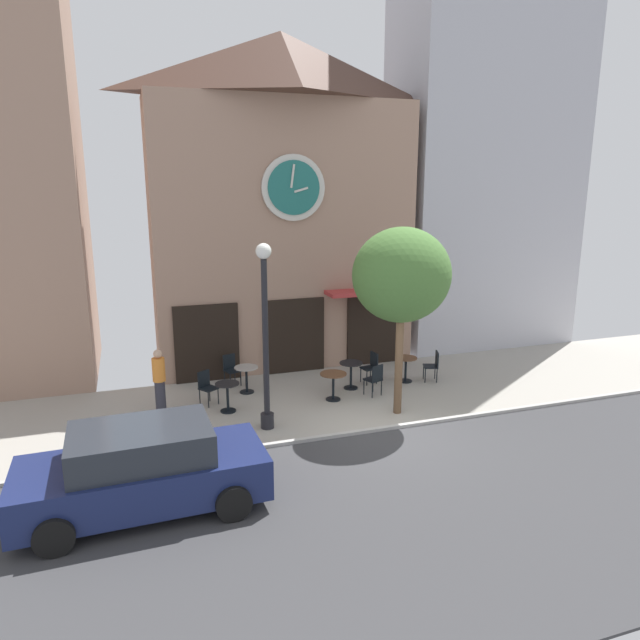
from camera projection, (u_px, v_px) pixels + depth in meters
The scene contains 17 objects.
ground_plane at pixel (402, 447), 12.78m from camera, with size 29.37×11.68×0.13m.
clock_building at pixel (283, 201), 17.72m from camera, with size 8.03×3.50×10.02m.
neighbor_building_right at pixel (486, 129), 19.96m from camera, with size 6.41×3.23×15.12m.
street_lamp at pixel (265, 337), 13.22m from camera, with size 0.36×0.36×4.41m.
street_tree at pixel (402, 276), 13.82m from camera, with size 2.44×2.19×4.71m.
cafe_table_center_left at pixel (228, 393), 14.60m from camera, with size 0.62×0.62×0.77m.
cafe_table_near_curb at pixel (246, 375), 15.94m from camera, with size 0.66×0.66×0.75m.
cafe_table_center_right at pixel (333, 381), 15.38m from camera, with size 0.72×0.72×0.75m.
cafe_table_center at pixel (351, 371), 16.25m from camera, with size 0.66×0.66×0.77m.
cafe_table_near_door at pixel (406, 365), 16.83m from camera, with size 0.65×0.65×0.74m.
cafe_chair_under_awning at pixel (371, 365), 16.74m from camera, with size 0.46×0.46×0.90m.
cafe_chair_by_entrance at pixel (206, 385), 15.10m from camera, with size 0.55×0.55×0.90m.
cafe_chair_mid_row at pixel (231, 367), 16.55m from camera, with size 0.51×0.51×0.90m.
cafe_chair_facing_wall at pixel (433, 364), 16.88m from camera, with size 0.51×0.51×0.90m.
cafe_chair_curbside at pixel (375, 378), 15.68m from camera, with size 0.51×0.51×0.90m.
pedestrian_orange at pixel (159, 380), 14.45m from camera, with size 0.42×0.42×1.67m.
parked_car_navy at pixel (143, 470), 10.15m from camera, with size 4.35×2.11×1.55m.
Camera 1 is at (-5.51, -11.46, 5.69)m, focal length 32.17 mm.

